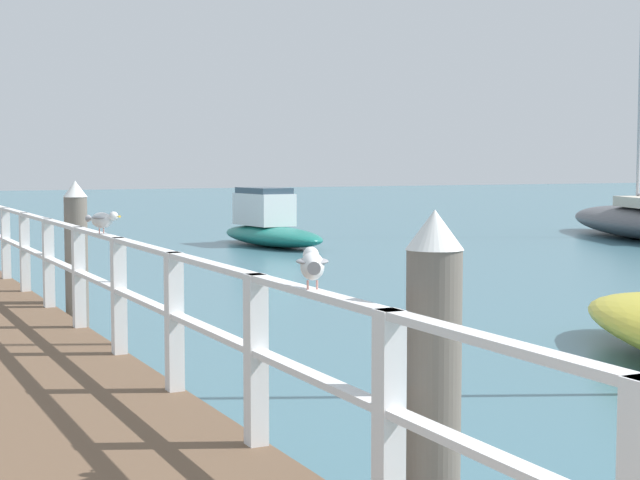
{
  "coord_description": "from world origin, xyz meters",
  "views": [
    {
      "loc": [
        -0.83,
        0.07,
        2.28
      ],
      "look_at": [
        4.21,
        10.39,
        1.37
      ],
      "focal_mm": 56.22,
      "sensor_mm": 36.0,
      "label": 1
    }
  ],
  "objects_px": {
    "dock_piling_near": "(433,410)",
    "seagull_background": "(103,219)",
    "dock_piling_far": "(77,263)",
    "seagull_foreground": "(312,264)",
    "boat_3": "(269,227)"
  },
  "relations": [
    {
      "from": "dock_piling_near",
      "to": "dock_piling_far",
      "type": "height_order",
      "value": "same"
    },
    {
      "from": "seagull_background",
      "to": "boat_3",
      "type": "height_order",
      "value": "seagull_background"
    },
    {
      "from": "dock_piling_far",
      "to": "seagull_foreground",
      "type": "xyz_separation_m",
      "value": [
        -0.38,
        -7.51,
        0.7
      ]
    },
    {
      "from": "dock_piling_far",
      "to": "seagull_foreground",
      "type": "distance_m",
      "value": 7.56
    },
    {
      "from": "dock_piling_near",
      "to": "seagull_background",
      "type": "height_order",
      "value": "dock_piling_near"
    },
    {
      "from": "dock_piling_near",
      "to": "boat_3",
      "type": "bearing_deg",
      "value": 68.99
    },
    {
      "from": "dock_piling_near",
      "to": "seagull_foreground",
      "type": "bearing_deg",
      "value": 121.2
    },
    {
      "from": "dock_piling_far",
      "to": "boat_3",
      "type": "distance_m",
      "value": 14.8
    },
    {
      "from": "dock_piling_far",
      "to": "boat_3",
      "type": "bearing_deg",
      "value": 57.62
    },
    {
      "from": "dock_piling_near",
      "to": "seagull_foreground",
      "type": "height_order",
      "value": "dock_piling_near"
    },
    {
      "from": "dock_piling_near",
      "to": "dock_piling_far",
      "type": "relative_size",
      "value": 1.0
    },
    {
      "from": "dock_piling_near",
      "to": "seagull_foreground",
      "type": "xyz_separation_m",
      "value": [
        -0.38,
        0.62,
        0.7
      ]
    },
    {
      "from": "dock_piling_far",
      "to": "boat_3",
      "type": "xyz_separation_m",
      "value": [
        7.92,
        12.49,
        -0.51
      ]
    },
    {
      "from": "seagull_background",
      "to": "boat_3",
      "type": "bearing_deg",
      "value": -142.7
    },
    {
      "from": "dock_piling_near",
      "to": "boat_3",
      "type": "distance_m",
      "value": 22.1
    }
  ]
}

